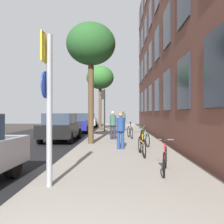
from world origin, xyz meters
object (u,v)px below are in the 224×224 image
(sign_post, at_px, (48,97))
(bicycle_3, at_px, (142,135))
(pedestrian_0, at_px, (121,128))
(car_2, at_px, (79,123))
(pedestrian_2, at_px, (123,120))
(bicycle_2, at_px, (145,138))
(pedestrian_1, at_px, (113,123))
(bicycle_1, at_px, (142,145))
(car_3, at_px, (88,120))
(bicycle_4, at_px, (130,132))
(traffic_light, at_px, (103,102))
(tree_far, at_px, (100,78))
(bicycle_0, at_px, (165,159))
(car_1, at_px, (61,127))
(tree_near, at_px, (91,46))

(sign_post, height_order, bicycle_3, sign_post)
(pedestrian_0, height_order, car_2, pedestrian_0)
(pedestrian_2, bearing_deg, sign_post, -96.80)
(bicycle_3, bearing_deg, bicycle_2, -91.94)
(pedestrian_1, bearing_deg, bicycle_1, -77.62)
(bicycle_1, relative_size, car_3, 0.40)
(bicycle_1, height_order, car_2, car_2)
(bicycle_4, bearing_deg, bicycle_3, -71.07)
(traffic_light, bearing_deg, pedestrian_1, -81.61)
(bicycle_3, xyz_separation_m, pedestrian_2, (-0.86, 7.79, 0.62))
(bicycle_2, bearing_deg, sign_post, -113.05)
(bicycle_4, distance_m, pedestrian_1, 1.41)
(pedestrian_1, xyz_separation_m, car_3, (-3.14, 12.99, -0.22))
(car_3, bearing_deg, pedestrian_1, -76.43)
(tree_far, relative_size, pedestrian_2, 3.42)
(bicycle_0, height_order, car_3, car_3)
(bicycle_4, bearing_deg, car_3, 108.85)
(bicycle_2, xyz_separation_m, car_1, (-4.59, 2.72, 0.37))
(car_1, bearing_deg, bicycle_1, -51.68)
(tree_far, height_order, pedestrian_1, tree_far)
(sign_post, xyz_separation_m, bicycle_1, (2.31, 3.74, -1.51))
(tree_far, relative_size, car_2, 1.29)
(bicycle_1, relative_size, bicycle_3, 1.06)
(sign_post, distance_m, bicycle_0, 3.31)
(tree_near, xyz_separation_m, bicycle_0, (2.57, -5.81, -4.57))
(bicycle_0, relative_size, car_2, 0.36)
(tree_near, bearing_deg, car_3, 97.90)
(bicycle_0, relative_size, pedestrian_0, 1.03)
(traffic_light, bearing_deg, pedestrian_0, -82.43)
(traffic_light, distance_m, car_3, 6.99)
(sign_post, height_order, tree_near, tree_near)
(tree_far, distance_m, pedestrian_2, 4.32)
(sign_post, height_order, pedestrian_1, sign_post)
(pedestrian_0, distance_m, car_3, 17.17)
(car_1, bearing_deg, pedestrian_1, -0.10)
(tree_far, xyz_separation_m, car_3, (-1.81, 5.37, -3.96))
(bicycle_2, relative_size, pedestrian_1, 0.95)
(traffic_light, xyz_separation_m, car_2, (-1.98, -0.63, -1.72))
(traffic_light, distance_m, pedestrian_0, 10.59)
(bicycle_2, xyz_separation_m, pedestrian_2, (-0.80, 9.60, 0.62))
(pedestrian_0, height_order, pedestrian_1, pedestrian_1)
(tree_far, relative_size, car_3, 1.36)
(pedestrian_2, bearing_deg, bicycle_3, -83.73)
(sign_post, relative_size, tree_near, 0.52)
(traffic_light, bearing_deg, pedestrian_2, 10.18)
(bicycle_0, height_order, pedestrian_0, pedestrian_0)
(bicycle_0, distance_m, pedestrian_0, 4.18)
(bicycle_3, relative_size, bicycle_4, 0.94)
(tree_far, bearing_deg, pedestrian_2, -19.47)
(tree_near, distance_m, bicycle_0, 7.83)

